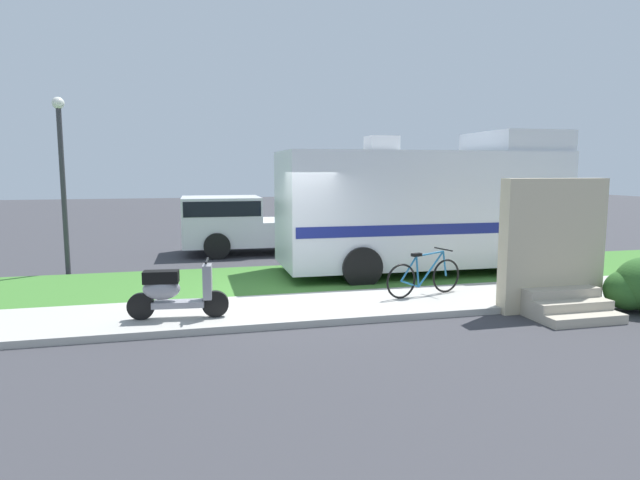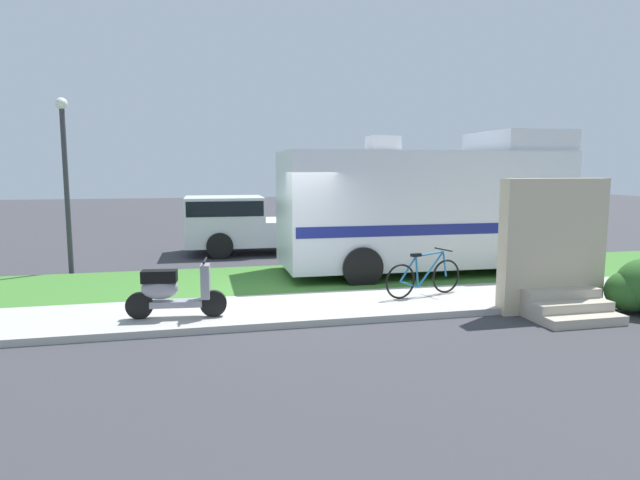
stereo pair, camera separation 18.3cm
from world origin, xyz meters
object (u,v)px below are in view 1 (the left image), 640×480
Objects in this scene: scooter at (174,291)px; bicycle at (424,276)px; motorhome_rv at (425,207)px; pickup_truck_near at (249,223)px; bottle_green at (548,279)px; street_lamp_post at (62,169)px; pickup_truck_far at (412,211)px.

scooter is 0.95× the size of bicycle.
motorhome_rv is 5.83m from pickup_truck_near.
motorhome_rv is at bearing -49.41° from pickup_truck_near.
pickup_truck_near is 20.20× the size of bottle_green.
street_lamp_post reaches higher than pickup_truck_near.
motorhome_rv is 8.75m from street_lamp_post.
motorhome_rv is at bearing -12.89° from street_lamp_post.
pickup_truck_near is at bearing 130.04° from bottle_green.
bottle_green is (1.85, -2.29, -1.43)m from motorhome_rv.
scooter is at bearing -129.52° from pickup_truck_far.
scooter is 7.79m from bottle_green.
pickup_truck_near is (-2.56, 7.04, 0.43)m from bicycle.
pickup_truck_far is (6.78, 3.22, -0.01)m from pickup_truck_near.
bicycle is 0.41× the size of street_lamp_post.
bottle_green is (-1.16, -9.90, -0.69)m from pickup_truck_far.
motorhome_rv is 3.27m from bottle_green.
scooter reaches higher than bottle_green.
scooter is 6.08m from street_lamp_post.
scooter is 6.40× the size of bottle_green.
street_lamp_post is (-10.33, 4.23, 2.35)m from bottle_green.
pickup_truck_near is at bearing 74.37° from scooter.
pickup_truck_far is 9.99m from bottle_green.
scooter is (-5.88, -3.18, -1.08)m from motorhome_rv.
pickup_truck_far reaches higher than bottle_green.
motorhome_rv is 1.29× the size of pickup_truck_far.
bottle_green is (5.62, -6.68, -0.70)m from pickup_truck_near.
motorhome_rv is 6.77m from scooter.
bottle_green is at bearing 6.52° from scooter.
scooter is 13.98m from pickup_truck_far.
pickup_truck_far is at bearing 25.37° from pickup_truck_near.
street_lamp_post reaches higher than motorhome_rv.
scooter is at bearing -173.60° from bicycle.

